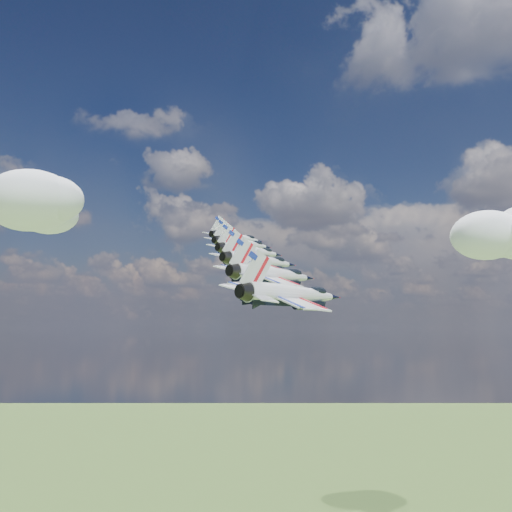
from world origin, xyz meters
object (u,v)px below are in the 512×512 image
Objects in this scene: jet_0 at (238,238)px; jet_5 at (295,295)px; jet_2 at (251,251)px; jet_1 at (244,244)px; jet_4 at (275,275)px; jet_3 at (261,261)px.

jet_0 reaches higher than jet_5.
jet_5 is at bearing -38.18° from jet_2.
jet_1 is at bearing -38.18° from jet_0.
jet_0 is 50.75m from jet_4.
jet_1 is (8.40, -9.00, -3.06)m from jet_0.
jet_5 is (33.61, -36.00, -12.22)m from jet_1.
jet_2 is at bearing -38.18° from jet_1.
jet_0 is at bearing 141.82° from jet_5.
jet_4 is at bearing -38.18° from jet_2.
jet_0 is at bearing 141.82° from jet_4.
jet_2 is 25.37m from jet_4.
jet_1 reaches higher than jet_3.
jet_4 is at bearing -38.18° from jet_1.
jet_3 is 1.00× the size of jet_5.
jet_2 reaches higher than jet_3.
jet_0 reaches higher than jet_3.
jet_2 is 1.00× the size of jet_3.
jet_1 is 1.00× the size of jet_2.
jet_3 is at bearing 141.82° from jet_4.
jet_4 is (8.40, -9.00, -3.06)m from jet_3.
jet_5 is (42.01, -45.00, -15.28)m from jet_0.
jet_3 is at bearing -38.18° from jet_2.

